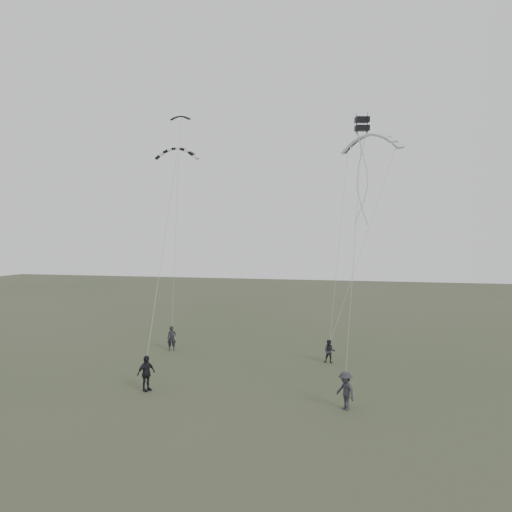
% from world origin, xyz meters
% --- Properties ---
extents(ground, '(140.00, 140.00, 0.00)m').
position_xyz_m(ground, '(0.00, 0.00, 0.00)').
color(ground, '#39422A').
rests_on(ground, ground).
extents(flyer_left, '(0.74, 0.62, 1.73)m').
position_xyz_m(flyer_left, '(-5.78, 6.92, 0.87)').
color(flyer_left, black).
rests_on(flyer_left, ground).
extents(flyer_right, '(0.74, 0.58, 1.49)m').
position_xyz_m(flyer_right, '(5.50, 6.04, 0.75)').
color(flyer_right, '#222227').
rests_on(flyer_right, ground).
extents(flyer_center, '(0.89, 1.18, 1.86)m').
position_xyz_m(flyer_center, '(-3.20, -2.21, 0.93)').
color(flyer_center, black).
rests_on(flyer_center, ground).
extents(flyer_far, '(1.27, 1.29, 1.78)m').
position_xyz_m(flyer_far, '(7.11, -2.53, 0.89)').
color(flyer_far, '#2A2A30').
rests_on(flyer_far, ground).
extents(kite_dark_small, '(1.64, 0.68, 0.63)m').
position_xyz_m(kite_dark_small, '(-7.31, 12.32, 17.91)').
color(kite_dark_small, black).
rests_on(kite_dark_small, flyer_left).
extents(kite_pale_large, '(4.79, 2.87, 2.03)m').
position_xyz_m(kite_pale_large, '(7.86, 11.85, 15.58)').
color(kite_pale_large, '#B4B7BA').
rests_on(kite_pale_large, flyer_right).
extents(kite_striped, '(2.81, 1.37, 1.20)m').
position_xyz_m(kite_striped, '(-3.80, 3.38, 13.61)').
color(kite_striped, black).
rests_on(kite_striped, flyer_center).
extents(kite_box, '(0.86, 0.92, 0.80)m').
position_xyz_m(kite_box, '(7.63, 1.22, 14.02)').
color(kite_box, black).
rests_on(kite_box, flyer_far).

